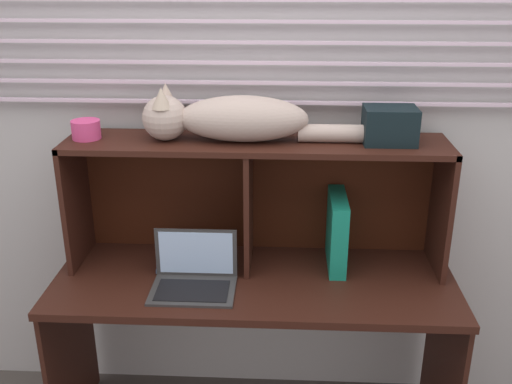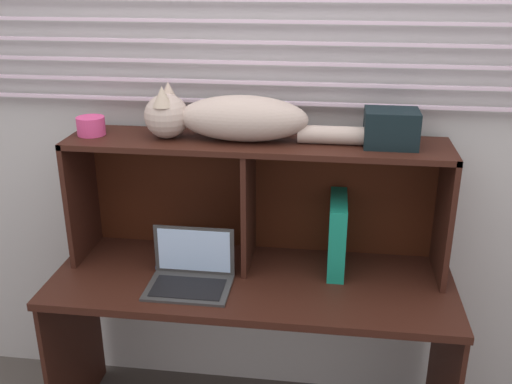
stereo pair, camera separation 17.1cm
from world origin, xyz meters
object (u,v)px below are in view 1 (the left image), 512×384
storage_box (390,125)px  book_stack (185,251)px  cat (228,118)px  laptop (194,276)px  small_basket (86,130)px  binder_upright (337,231)px

storage_box → book_stack: bearing=179.9°
cat → laptop: size_ratio=2.66×
storage_box → small_basket: bearing=180.0°
cat → small_basket: 0.53m
cat → storage_box: (0.59, 0.00, -0.02)m
cat → small_basket: bearing=180.0°
laptop → storage_box: 0.90m
laptop → storage_box: (0.70, 0.20, 0.53)m
small_basket → storage_box: size_ratio=0.56×
small_basket → storage_box: (1.12, 0.00, 0.03)m
cat → laptop: 0.60m
binder_upright → storage_box: (0.17, 0.00, 0.43)m
book_stack → storage_box: storage_box is taller
binder_upright → book_stack: bearing=179.8°
storage_box → cat: bearing=180.0°
cat → binder_upright: bearing=0.0°
storage_box → laptop: bearing=-164.1°
binder_upright → small_basket: size_ratio=2.72×
cat → laptop: (-0.12, -0.20, -0.55)m
binder_upright → storage_box: 0.46m
laptop → storage_box: size_ratio=1.62×
book_stack → storage_box: (0.77, -0.00, 0.53)m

